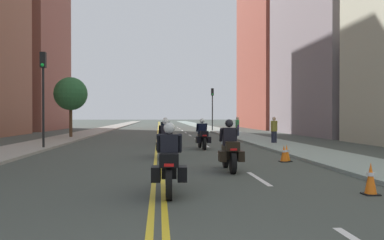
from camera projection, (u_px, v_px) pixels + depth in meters
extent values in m
plane|color=#414741|center=(159.00, 129.00, 50.46)|extent=(264.00, 264.00, 0.00)
cube|color=gray|center=(104.00, 129.00, 49.88)|extent=(2.89, 144.00, 0.12)
cube|color=gray|center=(213.00, 129.00, 51.05)|extent=(2.89, 144.00, 0.12)
cube|color=yellow|center=(158.00, 129.00, 50.45)|extent=(0.12, 132.00, 0.01)
cube|color=yellow|center=(160.00, 129.00, 50.47)|extent=(0.12, 132.00, 0.01)
cube|color=silver|center=(258.00, 178.00, 10.84)|extent=(0.14, 2.40, 0.01)
cube|color=silver|center=(223.00, 156.00, 16.82)|extent=(0.14, 2.40, 0.01)
cube|color=silver|center=(206.00, 146.00, 22.80)|extent=(0.14, 2.40, 0.01)
cube|color=silver|center=(197.00, 139.00, 28.78)|extent=(0.14, 2.40, 0.01)
cube|color=silver|center=(190.00, 135.00, 34.76)|extent=(0.14, 2.40, 0.01)
cube|color=silver|center=(186.00, 133.00, 40.73)|extent=(0.14, 2.40, 0.01)
cube|color=silver|center=(182.00, 130.00, 46.71)|extent=(0.14, 2.40, 0.01)
cube|color=silver|center=(180.00, 129.00, 52.69)|extent=(0.14, 2.40, 0.01)
cube|color=silver|center=(178.00, 127.00, 58.67)|extent=(0.14, 2.40, 0.01)
cube|color=gray|center=(343.00, 8.00, 36.59)|extent=(9.44, 16.05, 23.78)
cube|color=brown|center=(17.00, 4.00, 48.20)|extent=(9.84, 14.31, 31.30)
cube|color=#974637|center=(282.00, 48.00, 54.86)|extent=(9.43, 17.51, 22.65)
cube|color=#2D3847|center=(314.00, 88.00, 55.32)|extent=(0.04, 14.71, 0.90)
cube|color=#2D3847|center=(315.00, 1.00, 55.18)|extent=(0.04, 14.71, 0.90)
cylinder|color=black|center=(170.00, 173.00, 9.65)|extent=(0.15, 0.65, 0.65)
cylinder|color=black|center=(169.00, 185.00, 8.04)|extent=(0.15, 0.65, 0.65)
cube|color=silver|center=(170.00, 159.00, 9.65)|extent=(0.15, 0.32, 0.04)
cube|color=black|center=(169.00, 166.00, 8.85)|extent=(0.36, 1.24, 0.40)
cube|color=black|center=(169.00, 160.00, 8.12)|extent=(0.41, 0.37, 0.28)
cube|color=red|center=(169.00, 165.00, 7.93)|extent=(0.20, 0.04, 0.06)
cube|color=black|center=(156.00, 174.00, 8.35)|extent=(0.21, 0.45, 0.32)
cube|color=black|center=(182.00, 174.00, 8.38)|extent=(0.21, 0.45, 0.32)
cube|color=#B2C1CC|center=(169.00, 148.00, 9.36)|extent=(0.36, 0.13, 0.36)
cube|color=black|center=(169.00, 146.00, 8.79)|extent=(0.41, 0.27, 0.53)
cylinder|color=black|center=(159.00, 143.00, 8.93)|extent=(0.11, 0.28, 0.45)
cylinder|color=black|center=(180.00, 143.00, 8.95)|extent=(0.11, 0.28, 0.45)
sphere|color=white|center=(169.00, 128.00, 8.82)|extent=(0.26, 0.26, 0.26)
cylinder|color=black|center=(225.00, 158.00, 13.16)|extent=(0.15, 0.65, 0.65)
cylinder|color=black|center=(233.00, 163.00, 11.71)|extent=(0.15, 0.65, 0.65)
cube|color=silver|center=(225.00, 148.00, 13.16)|extent=(0.14, 0.32, 0.04)
cube|color=black|center=(229.00, 152.00, 12.43)|extent=(0.33, 1.11, 0.40)
cube|color=black|center=(233.00, 146.00, 11.78)|extent=(0.40, 0.37, 0.28)
cube|color=red|center=(234.00, 149.00, 11.59)|extent=(0.20, 0.03, 0.06)
cube|color=black|center=(222.00, 156.00, 11.98)|extent=(0.21, 0.44, 0.32)
cube|color=black|center=(240.00, 156.00, 12.02)|extent=(0.21, 0.44, 0.32)
cube|color=#B2C1CC|center=(227.00, 139.00, 12.89)|extent=(0.36, 0.13, 0.36)
cube|color=black|center=(229.00, 137.00, 12.38)|extent=(0.40, 0.27, 0.57)
cylinder|color=black|center=(221.00, 135.00, 12.51)|extent=(0.10, 0.28, 0.45)
cylinder|color=black|center=(236.00, 135.00, 12.54)|extent=(0.10, 0.28, 0.45)
sphere|color=black|center=(229.00, 123.00, 12.40)|extent=(0.26, 0.26, 0.26)
cylinder|color=black|center=(166.00, 148.00, 17.17)|extent=(0.12, 0.64, 0.64)
cylinder|color=black|center=(165.00, 151.00, 15.68)|extent=(0.12, 0.64, 0.64)
cube|color=silver|center=(166.00, 141.00, 17.17)|extent=(0.15, 0.32, 0.04)
cube|color=black|center=(166.00, 143.00, 16.42)|extent=(0.35, 1.15, 0.40)
cube|color=black|center=(165.00, 139.00, 15.75)|extent=(0.41, 0.37, 0.28)
cube|color=red|center=(165.00, 141.00, 15.56)|extent=(0.20, 0.04, 0.06)
cube|color=black|center=(159.00, 146.00, 15.96)|extent=(0.21, 0.45, 0.32)
cube|color=black|center=(172.00, 146.00, 15.99)|extent=(0.21, 0.45, 0.32)
cube|color=#B2C1CC|center=(166.00, 134.00, 16.90)|extent=(0.36, 0.13, 0.36)
cube|color=black|center=(166.00, 132.00, 16.37)|extent=(0.41, 0.27, 0.55)
cylinder|color=black|center=(160.00, 131.00, 16.50)|extent=(0.11, 0.28, 0.45)
cylinder|color=black|center=(171.00, 130.00, 16.53)|extent=(0.11, 0.28, 0.45)
sphere|color=white|center=(166.00, 122.00, 16.39)|extent=(0.26, 0.26, 0.26)
cylinder|color=black|center=(200.00, 142.00, 21.35)|extent=(0.15, 0.66, 0.66)
cylinder|color=black|center=(204.00, 144.00, 19.91)|extent=(0.15, 0.66, 0.66)
cube|color=silver|center=(200.00, 135.00, 21.35)|extent=(0.16, 0.33, 0.04)
cube|color=black|center=(202.00, 137.00, 20.63)|extent=(0.38, 1.12, 0.40)
cube|color=black|center=(204.00, 134.00, 19.98)|extent=(0.42, 0.38, 0.28)
cube|color=red|center=(205.00, 135.00, 19.79)|extent=(0.20, 0.04, 0.06)
cube|color=black|center=(198.00, 140.00, 20.16)|extent=(0.22, 0.45, 0.32)
cube|color=black|center=(209.00, 140.00, 20.24)|extent=(0.22, 0.45, 0.32)
cube|color=#B2C1CC|center=(201.00, 130.00, 21.09)|extent=(0.37, 0.14, 0.36)
cube|color=black|center=(202.00, 129.00, 20.57)|extent=(0.41, 0.28, 0.54)
cylinder|color=black|center=(197.00, 128.00, 20.69)|extent=(0.12, 0.29, 0.45)
cylinder|color=black|center=(206.00, 127.00, 20.75)|extent=(0.12, 0.29, 0.45)
sphere|color=white|center=(202.00, 121.00, 20.60)|extent=(0.26, 0.26, 0.26)
cylinder|color=black|center=(165.00, 138.00, 25.47)|extent=(0.12, 0.63, 0.63)
cylinder|color=black|center=(166.00, 139.00, 23.97)|extent=(0.12, 0.63, 0.63)
cube|color=silver|center=(165.00, 133.00, 25.47)|extent=(0.14, 0.32, 0.04)
cube|color=black|center=(166.00, 134.00, 24.72)|extent=(0.33, 1.15, 0.40)
cube|color=black|center=(166.00, 131.00, 24.04)|extent=(0.40, 0.36, 0.28)
cube|color=red|center=(166.00, 132.00, 23.85)|extent=(0.20, 0.03, 0.06)
cube|color=black|center=(161.00, 136.00, 24.25)|extent=(0.20, 0.44, 0.32)
cube|color=black|center=(170.00, 136.00, 24.29)|extent=(0.20, 0.44, 0.32)
cube|color=#B2C1CC|center=(165.00, 128.00, 25.19)|extent=(0.36, 0.12, 0.36)
cube|color=black|center=(166.00, 126.00, 24.66)|extent=(0.40, 0.26, 0.60)
cylinder|color=black|center=(162.00, 125.00, 24.79)|extent=(0.10, 0.28, 0.45)
cylinder|color=black|center=(169.00, 125.00, 24.83)|extent=(0.10, 0.28, 0.45)
sphere|color=white|center=(166.00, 119.00, 24.69)|extent=(0.26, 0.26, 0.26)
cube|color=black|center=(284.00, 161.00, 14.77)|extent=(0.34, 0.34, 0.03)
cone|color=orange|center=(284.00, 153.00, 14.77)|extent=(0.28, 0.28, 0.61)
cylinder|color=white|center=(284.00, 151.00, 14.76)|extent=(0.19, 0.19, 0.08)
cube|color=black|center=(371.00, 194.00, 8.61)|extent=(0.32, 0.32, 0.03)
cone|color=orange|center=(371.00, 178.00, 8.61)|extent=(0.26, 0.26, 0.69)
cylinder|color=white|center=(371.00, 174.00, 8.61)|extent=(0.18, 0.18, 0.08)
cube|color=black|center=(287.00, 161.00, 14.92)|extent=(0.36, 0.36, 0.03)
cone|color=orange|center=(287.00, 153.00, 14.92)|extent=(0.29, 0.29, 0.62)
cylinder|color=white|center=(287.00, 151.00, 14.92)|extent=(0.19, 0.19, 0.08)
cylinder|color=black|center=(43.00, 108.00, 20.14)|extent=(0.12, 0.12, 4.29)
cube|color=black|center=(43.00, 60.00, 20.11)|extent=(0.28, 0.28, 0.80)
sphere|color=green|center=(42.00, 65.00, 19.96)|extent=(0.18, 0.18, 0.18)
cylinder|color=black|center=(212.00, 113.00, 43.56)|extent=(0.12, 0.12, 4.08)
cube|color=black|center=(212.00, 92.00, 43.54)|extent=(0.28, 0.28, 0.80)
sphere|color=green|center=(213.00, 94.00, 43.39)|extent=(0.18, 0.18, 0.18)
cube|color=#212738|center=(237.00, 132.00, 31.89)|extent=(0.22, 0.29, 0.80)
cube|color=#3F9B53|center=(237.00, 123.00, 31.88)|extent=(0.24, 0.37, 0.64)
sphere|color=tan|center=(237.00, 118.00, 31.88)|extent=(0.22, 0.22, 0.22)
cube|color=#56296E|center=(238.00, 126.00, 31.67)|extent=(0.11, 0.17, 0.24)
cube|color=#212434|center=(274.00, 138.00, 23.63)|extent=(0.34, 0.32, 0.81)
cube|color=olive|center=(274.00, 126.00, 23.62)|extent=(0.42, 0.38, 0.64)
sphere|color=tan|center=(274.00, 119.00, 23.62)|extent=(0.22, 0.22, 0.22)
cylinder|color=#4F3723|center=(71.00, 122.00, 30.21)|extent=(0.24, 0.24, 2.57)
sphere|color=#2C6436|center=(71.00, 94.00, 30.19)|extent=(2.57, 2.57, 2.57)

